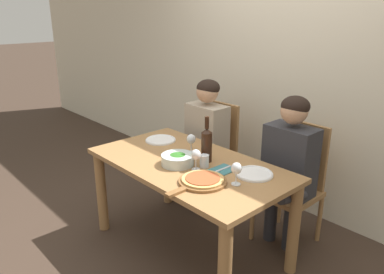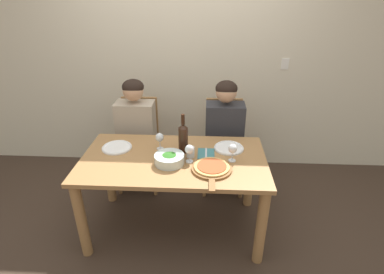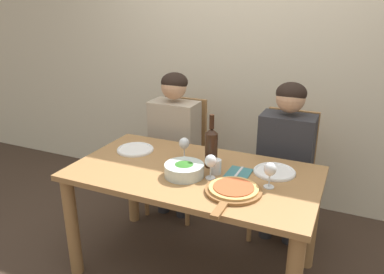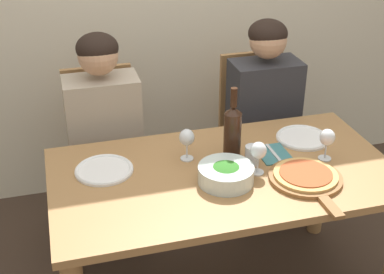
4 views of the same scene
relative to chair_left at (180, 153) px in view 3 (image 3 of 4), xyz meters
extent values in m
plane|color=#3D2D23|center=(0.45, -0.73, -0.50)|extent=(40.00, 40.00, 0.00)
cube|color=beige|center=(0.45, 0.48, 0.85)|extent=(10.00, 0.05, 2.70)
cube|color=#9E7042|center=(0.45, -0.73, 0.21)|extent=(1.52, 0.83, 0.04)
cylinder|color=#9E7042|center=(-0.25, -1.09, -0.15)|extent=(0.08, 0.08, 0.70)
cylinder|color=#9E7042|center=(-0.25, -0.38, -0.15)|extent=(0.08, 0.08, 0.70)
cylinder|color=#9E7042|center=(1.15, -0.38, -0.15)|extent=(0.08, 0.08, 0.70)
cube|color=#9E7042|center=(0.00, -0.08, -0.08)|extent=(0.42, 0.42, 0.04)
cube|color=#9E7042|center=(0.00, 0.11, 0.20)|extent=(0.38, 0.03, 0.52)
cylinder|color=#9E7042|center=(-0.19, -0.27, -0.30)|extent=(0.04, 0.04, 0.40)
cylinder|color=#9E7042|center=(0.19, -0.27, -0.30)|extent=(0.04, 0.04, 0.40)
cylinder|color=#9E7042|center=(-0.19, 0.11, -0.30)|extent=(0.04, 0.04, 0.40)
cylinder|color=#9E7042|center=(0.19, 0.11, -0.30)|extent=(0.04, 0.04, 0.40)
cube|color=#9E7042|center=(0.90, -0.08, -0.08)|extent=(0.42, 0.42, 0.04)
cube|color=#9E7042|center=(0.90, 0.11, 0.20)|extent=(0.38, 0.03, 0.52)
cylinder|color=#9E7042|center=(0.71, -0.27, -0.30)|extent=(0.04, 0.04, 0.40)
cylinder|color=#9E7042|center=(1.09, -0.27, -0.30)|extent=(0.04, 0.04, 0.40)
cylinder|color=#9E7042|center=(0.71, 0.11, -0.30)|extent=(0.04, 0.04, 0.40)
cylinder|color=#9E7042|center=(1.09, 0.11, -0.30)|extent=(0.04, 0.04, 0.40)
cylinder|color=#28282D|center=(-0.09, -0.16, -0.28)|extent=(0.10, 0.10, 0.44)
cylinder|color=#28282D|center=(0.09, -0.16, -0.28)|extent=(0.10, 0.10, 0.44)
cube|color=tan|center=(0.00, -0.10, 0.20)|extent=(0.38, 0.22, 0.54)
cylinder|color=tan|center=(-0.20, -0.35, 0.06)|extent=(0.07, 0.31, 0.14)
cylinder|color=tan|center=(0.20, -0.35, 0.06)|extent=(0.07, 0.31, 0.14)
sphere|color=tan|center=(0.00, -0.10, 0.59)|extent=(0.20, 0.20, 0.20)
ellipsoid|color=black|center=(0.00, -0.09, 0.63)|extent=(0.21, 0.21, 0.15)
cylinder|color=#28282D|center=(0.81, -0.16, -0.28)|extent=(0.10, 0.10, 0.44)
cylinder|color=#28282D|center=(0.99, -0.16, -0.28)|extent=(0.10, 0.10, 0.44)
cube|color=#2D2D33|center=(0.90, -0.10, 0.20)|extent=(0.38, 0.22, 0.54)
cylinder|color=#2D2D33|center=(0.70, -0.35, 0.06)|extent=(0.07, 0.31, 0.14)
cylinder|color=#2D2D33|center=(1.10, -0.35, 0.06)|extent=(0.07, 0.31, 0.14)
sphere|color=tan|center=(0.90, -0.10, 0.59)|extent=(0.20, 0.20, 0.20)
ellipsoid|color=black|center=(0.90, -0.09, 0.63)|extent=(0.21, 0.21, 0.15)
cylinder|color=black|center=(0.52, -0.62, 0.34)|extent=(0.08, 0.08, 0.22)
cone|color=black|center=(0.52, -0.62, 0.47)|extent=(0.08, 0.08, 0.03)
cylinder|color=black|center=(0.52, -0.62, 0.53)|extent=(0.03, 0.03, 0.09)
cylinder|color=silver|center=(0.43, -0.82, 0.27)|extent=(0.24, 0.24, 0.08)
ellipsoid|color=#2D6B23|center=(0.43, -0.82, 0.27)|extent=(0.20, 0.20, 0.08)
cylinder|color=white|center=(-0.06, -0.60, 0.24)|extent=(0.26, 0.26, 0.01)
torus|color=white|center=(-0.06, -0.60, 0.24)|extent=(0.25, 0.25, 0.02)
cylinder|color=white|center=(0.92, -0.55, 0.24)|extent=(0.26, 0.26, 0.01)
torus|color=white|center=(0.92, -0.55, 0.24)|extent=(0.25, 0.25, 0.02)
cylinder|color=brown|center=(0.76, -0.89, 0.24)|extent=(0.32, 0.32, 0.02)
cube|color=brown|center=(0.76, -1.12, 0.24)|extent=(0.04, 0.14, 0.02)
cylinder|color=tan|center=(0.76, -0.89, 0.26)|extent=(0.28, 0.28, 0.01)
cylinder|color=#AD4C28|center=(0.76, -0.89, 0.26)|extent=(0.23, 0.23, 0.01)
cylinder|color=silver|center=(0.32, -0.59, 0.23)|extent=(0.06, 0.06, 0.01)
cylinder|color=silver|center=(0.32, -0.59, 0.28)|extent=(0.01, 0.01, 0.07)
ellipsoid|color=silver|center=(0.32, -0.59, 0.34)|extent=(0.07, 0.07, 0.08)
ellipsoid|color=maroon|center=(0.32, -0.59, 0.33)|extent=(0.06, 0.06, 0.03)
cylinder|color=silver|center=(0.93, -0.76, 0.23)|extent=(0.06, 0.06, 0.01)
cylinder|color=silver|center=(0.93, -0.76, 0.28)|extent=(0.01, 0.01, 0.07)
ellipsoid|color=silver|center=(0.93, -0.76, 0.34)|extent=(0.07, 0.07, 0.08)
ellipsoid|color=maroon|center=(0.93, -0.76, 0.33)|extent=(0.06, 0.06, 0.03)
cylinder|color=silver|center=(0.59, -0.79, 0.23)|extent=(0.06, 0.06, 0.01)
cylinder|color=silver|center=(0.59, -0.79, 0.28)|extent=(0.01, 0.01, 0.07)
ellipsoid|color=silver|center=(0.59, -0.79, 0.34)|extent=(0.07, 0.07, 0.08)
ellipsoid|color=maroon|center=(0.59, -0.79, 0.33)|extent=(0.06, 0.06, 0.03)
cylinder|color=silver|center=(0.59, -0.71, 0.28)|extent=(0.07, 0.07, 0.09)
cube|color=#387075|center=(0.72, -0.66, 0.23)|extent=(0.14, 0.18, 0.01)
cube|color=silver|center=(0.72, -0.66, 0.24)|extent=(0.01, 0.17, 0.01)
camera|label=1|loc=(2.34, -2.43, 1.30)|focal=35.00mm
camera|label=2|loc=(0.71, -2.85, 1.49)|focal=28.00mm
camera|label=3|loc=(1.31, -2.65, 1.22)|focal=35.00mm
camera|label=4|loc=(-0.22, -2.63, 1.47)|focal=50.00mm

